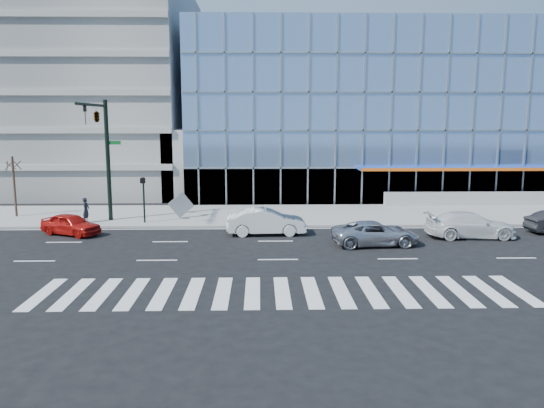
{
  "coord_description": "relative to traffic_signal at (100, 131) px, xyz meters",
  "views": [
    {
      "loc": [
        -0.9,
        -29.54,
        6.95
      ],
      "look_at": [
        -0.13,
        3.0,
        1.67
      ],
      "focal_mm": 35.0,
      "sensor_mm": 36.0,
      "label": 1
    }
  ],
  "objects": [
    {
      "name": "ground",
      "position": [
        11.0,
        -4.57,
        -6.16
      ],
      "size": [
        160.0,
        160.0,
        0.0
      ],
      "primitive_type": "plane",
      "color": "black",
      "rests_on": "ground"
    },
    {
      "name": "traffic_signal",
      "position": [
        0.0,
        0.0,
        0.0
      ],
      "size": [
        1.14,
        5.74,
        8.0
      ],
      "color": "black",
      "rests_on": "sidewalk"
    },
    {
      "name": "theatre_building",
      "position": [
        25.0,
        21.43,
        1.34
      ],
      "size": [
        42.0,
        26.0,
        15.0
      ],
      "primitive_type": "cube",
      "color": "#7899C8",
      "rests_on": "ground"
    },
    {
      "name": "ramp_block",
      "position": [
        5.0,
        13.43,
        -3.16
      ],
      "size": [
        6.0,
        8.0,
        6.0
      ],
      "primitive_type": "cube",
      "color": "gray",
      "rests_on": "ground"
    },
    {
      "name": "silver_suv",
      "position": [
        16.49,
        -5.61,
        -5.5
      ],
      "size": [
        4.93,
        2.59,
        1.32
      ],
      "primitive_type": "imported",
      "rotation": [
        0.0,
        0.0,
        1.66
      ],
      "color": "silver",
      "rests_on": "ground"
    },
    {
      "name": "parking_garage",
      "position": [
        -9.0,
        21.43,
        3.84
      ],
      "size": [
        24.0,
        24.0,
        20.0
      ],
      "primitive_type": "cube",
      "color": "gray",
      "rests_on": "ground"
    },
    {
      "name": "tower_backdrop",
      "position": [
        -19.0,
        65.43,
        17.84
      ],
      "size": [
        14.0,
        14.0,
        48.0
      ],
      "primitive_type": "cube",
      "color": "gray",
      "rests_on": "ground"
    },
    {
      "name": "ped_signal_post",
      "position": [
        2.5,
        0.37,
        -4.02
      ],
      "size": [
        0.3,
        0.33,
        3.0
      ],
      "color": "black",
      "rests_on": "sidewalk"
    },
    {
      "name": "street_tree_near",
      "position": [
        -7.0,
        2.93,
        -2.39
      ],
      "size": [
        1.1,
        1.1,
        4.23
      ],
      "color": "#332319",
      "rests_on": "sidewalk"
    },
    {
      "name": "red_sedan",
      "position": [
        -1.28,
        -2.58,
        -5.52
      ],
      "size": [
        4.1,
        3.03,
        1.3
      ],
      "primitive_type": "imported",
      "rotation": [
        0.0,
        0.0,
        1.12
      ],
      "color": "#B4120D",
      "rests_on": "ground"
    },
    {
      "name": "white_sedan",
      "position": [
        10.49,
        -2.77,
        -5.38
      ],
      "size": [
        4.83,
        1.85,
        1.57
      ],
      "primitive_type": "imported",
      "rotation": [
        0.0,
        0.0,
        1.61
      ],
      "color": "silver",
      "rests_on": "ground"
    },
    {
      "name": "pedestrian",
      "position": [
        -1.33,
        0.47,
        -5.18
      ],
      "size": [
        0.47,
        0.65,
        1.66
      ],
      "primitive_type": "imported",
      "rotation": [
        0.0,
        0.0,
        1.44
      ],
      "color": "black",
      "rests_on": "sidewalk"
    },
    {
      "name": "tilted_panel",
      "position": [
        4.69,
        1.96,
        -5.1
      ],
      "size": [
        1.74,
        0.65,
        1.82
      ],
      "primitive_type": "cube",
      "rotation": [
        0.0,
        0.91,
        0.33
      ],
      "color": "gray",
      "rests_on": "sidewalk"
    },
    {
      "name": "white_suv",
      "position": [
        22.49,
        -3.87,
        -5.41
      ],
      "size": [
        5.21,
        2.21,
        1.5
      ],
      "primitive_type": "imported",
      "rotation": [
        0.0,
        0.0,
        1.55
      ],
      "color": "silver",
      "rests_on": "ground"
    },
    {
      "name": "sidewalk",
      "position": [
        11.0,
        3.43,
        -6.09
      ],
      "size": [
        120.0,
        8.0,
        0.15
      ],
      "primitive_type": "cube",
      "color": "gray",
      "rests_on": "ground"
    }
  ]
}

